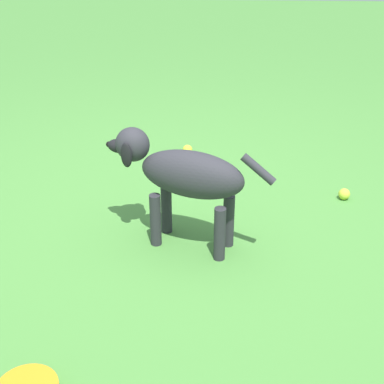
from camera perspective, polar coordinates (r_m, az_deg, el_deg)
ground at (r=2.99m, az=-1.26°, el=-3.13°), size 14.00×14.00×0.00m
dog at (r=2.64m, az=-1.01°, el=1.81°), size 0.38×0.82×0.58m
tennis_ball_0 at (r=3.76m, az=-0.46°, el=4.35°), size 0.07×0.07×0.07m
tennis_ball_1 at (r=3.32m, az=15.30°, el=-0.20°), size 0.07×0.07×0.07m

